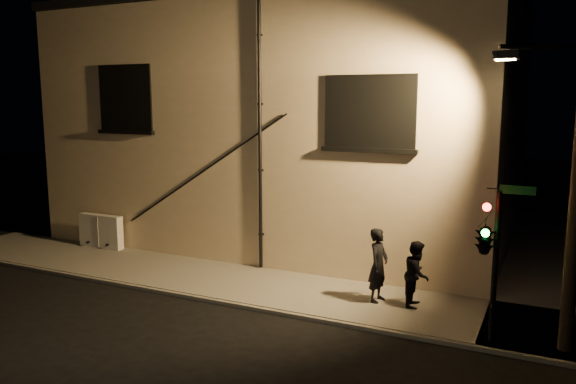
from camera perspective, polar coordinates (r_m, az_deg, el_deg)
The scene contains 8 objects.
ground at distance 14.54m, azimuth -1.97°, elevation -12.07°, with size 90.00×90.00×0.00m, color black.
sidewalk at distance 17.93m, azimuth 8.13°, elevation -7.81°, with size 21.00×16.00×0.12m.
building at distance 22.98m, azimuth 1.75°, elevation 6.99°, with size 16.20×12.23×8.80m.
utility_cabinet at distance 21.11m, azimuth -18.47°, elevation -3.79°, with size 1.80×0.30×1.18m, color white.
pedestrian_a at distance 14.81m, azimuth 9.16°, elevation -7.34°, with size 0.70×0.46×1.93m, color black.
pedestrian_b at distance 14.69m, azimuth 12.96°, elevation -8.10°, with size 0.82×0.64×1.69m, color black.
traffic_signal at distance 12.57m, azimuth 19.47°, elevation -4.38°, with size 1.17×2.00×3.43m.
streetlamp_pole at distance 12.69m, azimuth 26.91°, elevation 0.96°, with size 2.02×1.38×6.86m.
Camera 1 is at (6.30, -12.00, 5.25)m, focal length 35.00 mm.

